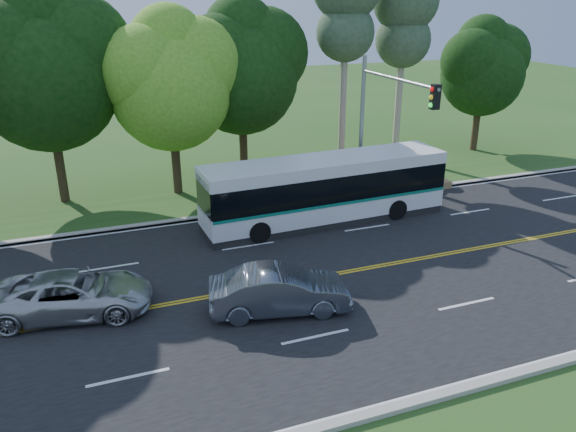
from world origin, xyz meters
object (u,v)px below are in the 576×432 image
object	(u,v)px
traffic_signal	(382,113)
transit_bus	(325,191)
sedan	(279,291)
suv	(73,294)

from	to	relation	value
traffic_signal	transit_bus	distance (m)	4.37
transit_bus	sedan	size ratio (longest dim) A/B	2.49
traffic_signal	suv	bearing A→B (deg)	-160.35
sedan	suv	distance (m)	6.62
traffic_signal	suv	world-z (taller)	traffic_signal
traffic_signal	transit_bus	bearing A→B (deg)	-170.93
transit_bus	suv	bearing A→B (deg)	-160.14
sedan	suv	bearing A→B (deg)	82.38
traffic_signal	suv	xyz separation A→B (m)	(-13.74, -4.90, -3.96)
transit_bus	suv	world-z (taller)	transit_bus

